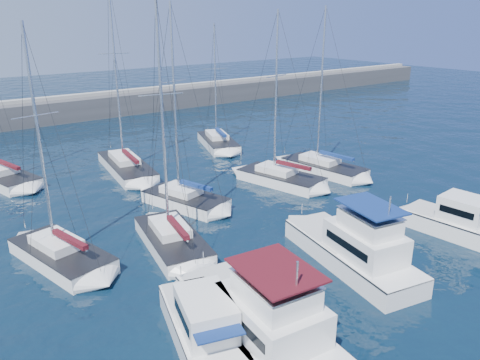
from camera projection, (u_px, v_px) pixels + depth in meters
ground at (322, 276)px, 26.70m from camera, size 220.00×220.00×0.00m
breakwater at (53, 114)px, 65.71m from camera, size 160.00×6.00×4.45m
motor_yacht_port_outer at (203, 327)px, 20.82m from camera, size 4.26×7.13×3.20m
motor_yacht_port_inner at (262, 322)px, 20.85m from camera, size 4.81×10.29×4.69m
motor_yacht_stbd_inner at (356, 250)px, 27.24m from camera, size 5.01×10.15×4.69m
motor_yacht_stbd_outer at (454, 221)px, 31.56m from camera, size 3.33×6.26×3.20m
sailboat_mid_a at (61, 255)px, 27.98m from camera, size 4.63×7.87×14.16m
sailboat_mid_b at (172, 240)px, 29.81m from camera, size 4.40×7.89×15.52m
sailboat_mid_c at (185, 199)px, 36.36m from camera, size 4.85×7.37×15.35m
sailboat_mid_d at (281, 178)px, 41.26m from camera, size 4.92×8.17×14.91m
sailboat_mid_e at (323, 167)px, 44.12m from camera, size 4.12×8.42×15.23m
sailboat_back_a at (3, 177)px, 41.47m from camera, size 5.00×8.67×15.62m
sailboat_back_b at (126, 166)px, 44.41m from camera, size 4.51×10.25×17.49m
sailboat_back_c at (218, 142)px, 52.99m from camera, size 5.61×8.68×13.69m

